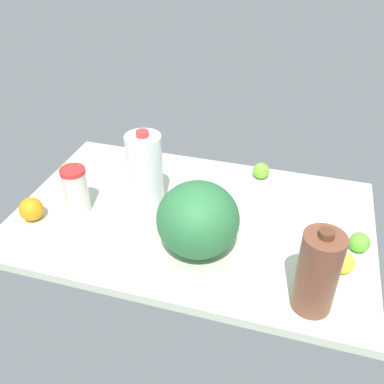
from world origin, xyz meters
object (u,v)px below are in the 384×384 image
(lime_by_jug, at_px, (261,171))
(orange_far_back, at_px, (31,209))
(lemon_beside_bowl, at_px, (344,263))
(chocolate_milk_jug, at_px, (317,272))
(lime_loose, at_px, (359,242))
(tumbler_cup, at_px, (76,190))
(milk_jug, at_px, (145,173))
(watermelon, at_px, (198,219))
(lime_near_front, at_px, (66,169))

(lime_by_jug, distance_m, orange_far_back, 0.84)
(lemon_beside_bowl, bearing_deg, orange_far_back, 2.31)
(chocolate_milk_jug, relative_size, orange_far_back, 3.22)
(lime_loose, bearing_deg, tumbler_cup, 3.70)
(milk_jug, bearing_deg, watermelon, 145.08)
(lime_loose, bearing_deg, chocolate_milk_jug, 63.93)
(milk_jug, xyz_separation_m, orange_far_back, (0.35, 0.17, -0.10))
(lime_near_front, height_order, lime_by_jug, lime_by_jug)
(lemon_beside_bowl, bearing_deg, watermelon, 3.31)
(milk_jug, distance_m, orange_far_back, 0.40)
(lime_by_jug, bearing_deg, tumbler_cup, 33.92)
(tumbler_cup, xyz_separation_m, lime_near_front, (0.16, -0.19, -0.06))
(milk_jug, height_order, watermelon, milk_jug)
(watermelon, distance_m, lime_near_front, 0.67)
(lime_near_front, distance_m, orange_far_back, 0.28)
(tumbler_cup, xyz_separation_m, lemon_beside_bowl, (-0.88, 0.05, -0.05))
(tumbler_cup, relative_size, orange_far_back, 2.11)
(lime_near_front, distance_m, lime_loose, 1.09)
(lemon_beside_bowl, height_order, lime_by_jug, lemon_beside_bowl)
(watermelon, relative_size, orange_far_back, 3.10)
(lemon_beside_bowl, xyz_separation_m, lime_by_jug, (0.30, -0.43, -0.00))
(lemon_beside_bowl, bearing_deg, lime_loose, -113.91)
(tumbler_cup, xyz_separation_m, orange_far_back, (0.13, 0.09, -0.04))
(lime_loose, bearing_deg, orange_far_back, 7.89)
(watermelon, height_order, orange_far_back, watermelon)
(lemon_beside_bowl, bearing_deg, milk_jug, -11.52)
(tumbler_cup, xyz_separation_m, lime_loose, (-0.92, -0.06, -0.05))
(lime_loose, bearing_deg, watermelon, 15.27)
(milk_jug, relative_size, watermelon, 1.19)
(chocolate_milk_jug, distance_m, lime_near_front, 1.04)
(chocolate_milk_jug, distance_m, lemon_beside_bowl, 0.20)
(orange_far_back, bearing_deg, tumbler_cup, -145.95)
(tumbler_cup, bearing_deg, lime_by_jug, -146.08)
(watermelon, distance_m, lime_loose, 0.50)
(chocolate_milk_jug, distance_m, lime_loose, 0.30)
(lemon_beside_bowl, xyz_separation_m, orange_far_back, (1.00, 0.04, 0.01))
(milk_jug, distance_m, lime_near_front, 0.41)
(lemon_beside_bowl, bearing_deg, tumbler_cup, -2.98)
(milk_jug, height_order, lime_near_front, milk_jug)
(milk_jug, relative_size, tumbler_cup, 1.75)
(chocolate_milk_jug, bearing_deg, lime_by_jug, -69.00)
(milk_jug, xyz_separation_m, lemon_beside_bowl, (-0.66, 0.13, -0.11))
(watermelon, xyz_separation_m, lemon_beside_bowl, (-0.43, -0.02, -0.08))
(milk_jug, relative_size, chocolate_milk_jug, 1.14)
(orange_far_back, bearing_deg, lime_by_jug, -146.05)
(lemon_beside_bowl, distance_m, lime_loose, 0.12)
(tumbler_cup, bearing_deg, milk_jug, -157.94)
(tumbler_cup, distance_m, lime_near_front, 0.26)
(milk_jug, relative_size, lime_near_front, 5.85)
(watermelon, bearing_deg, orange_far_back, 1.55)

